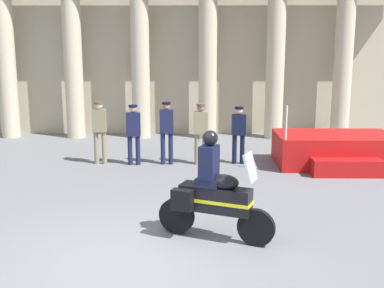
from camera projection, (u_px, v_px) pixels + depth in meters
ground_plane at (128, 263)px, 7.40m from camera, size 28.00×28.00×0.00m
colonnade_backdrop at (175, 45)px, 17.48m from camera, size 16.27×1.50×6.34m
reviewing_stand at (335, 151)px, 13.38m from camera, size 3.22×2.42×1.78m
officer_in_row_0 at (99, 127)px, 13.44m from camera, size 0.39×0.24×1.76m
officer_in_row_1 at (133, 130)px, 13.34m from camera, size 0.39×0.24×1.69m
officer_in_row_2 at (167, 128)px, 13.39m from camera, size 0.39×0.24×1.76m
officer_in_row_3 at (201, 129)px, 13.38m from camera, size 0.39×0.24×1.71m
officer_in_row_4 at (239, 130)px, 13.47m from camera, size 0.39×0.24×1.62m
motorcycle_with_rider at (211, 194)px, 8.19m from camera, size 1.98×1.02×1.90m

